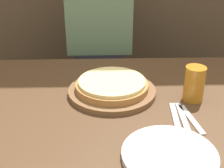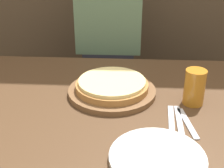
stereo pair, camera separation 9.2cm
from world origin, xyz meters
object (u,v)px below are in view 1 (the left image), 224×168
Objects in this scene: dinner_knife at (184,119)px; spoon at (191,119)px; pizza_on_board at (112,88)px; dinner_plate at (169,155)px; fork at (176,119)px; diner_person at (100,57)px; beer_glass at (194,82)px.

dinner_knife is 1.17× the size of spoon.
dinner_plate is at bearing -68.90° from pizza_on_board.
fork and spoon have the same top height.
pizza_on_board reaches higher than dinner_plate.
pizza_on_board is 1.60× the size of dinner_knife.
spoon is at bearing -67.88° from diner_person.
diner_person reaches higher than dinner_plate.
beer_glass reaches higher than dinner_knife.
dinner_knife is at bearing 180.00° from spoon.
beer_glass is 0.15m from spoon.
pizza_on_board reaches higher than fork.
beer_glass is 0.63× the size of dinner_knife.
fork is 0.05m from spoon.
dinner_plate is (-0.14, -0.31, -0.06)m from beer_glass.
dinner_knife is at bearing -69.60° from diner_person.
beer_glass is 0.17m from fork.
fork and dinner_knife have the same top height.
dinner_knife is (-0.06, -0.13, -0.07)m from beer_glass.
diner_person is (-0.29, 0.72, -0.07)m from spoon.
beer_glass reaches higher than fork.
pizza_on_board is 1.88× the size of spoon.
beer_glass is 0.63× the size of fork.
beer_glass is 0.16m from dinner_knife.
pizza_on_board is 0.29m from beer_glass.
spoon is (0.02, 0.00, 0.00)m from dinner_knife.
fork is 0.15× the size of diner_person.
beer_glass is at bearing 74.16° from spoon.
beer_glass is 0.74× the size of spoon.
diner_person reaches higher than pizza_on_board.
pizza_on_board is 1.26× the size of dinner_plate.
spoon is (0.11, 0.18, -0.01)m from dinner_plate.
fork is at bearing -71.36° from diner_person.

